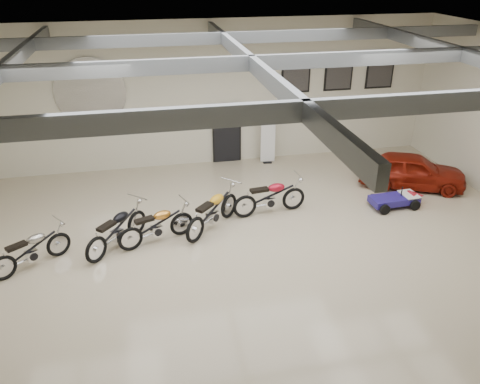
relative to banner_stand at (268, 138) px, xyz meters
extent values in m
cube|color=tan|center=(-1.92, -5.50, -0.95)|extent=(16.00, 12.00, 0.01)
cube|color=slate|center=(-1.92, -5.50, 4.05)|extent=(16.00, 12.00, 0.01)
cube|color=beige|center=(-1.92, 0.50, 1.55)|extent=(16.00, 0.02, 5.00)
cube|color=black|center=(-1.42, 0.45, 0.10)|extent=(0.92, 0.08, 2.10)
imported|color=maroon|center=(4.08, -2.88, -0.38)|extent=(2.56, 3.59, 1.13)
camera|label=1|loc=(-4.22, -15.30, 5.81)|focal=35.00mm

